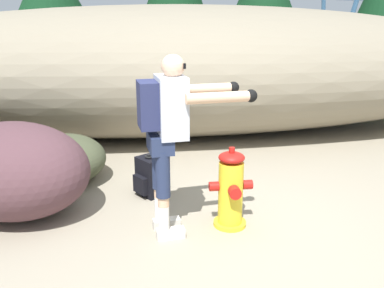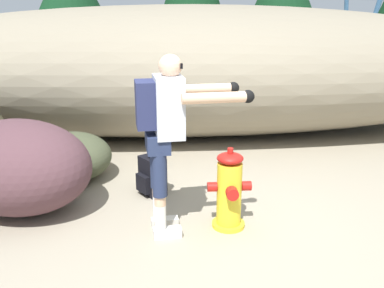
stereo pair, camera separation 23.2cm
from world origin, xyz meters
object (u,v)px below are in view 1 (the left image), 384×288
at_px(boulder_mid, 14,170).
at_px(boulder_small, 65,159).
at_px(fire_hydrant, 231,190).
at_px(utility_worker, 170,124).
at_px(spare_backpack, 149,177).

bearing_deg(boulder_mid, boulder_small, 67.60).
bearing_deg(fire_hydrant, boulder_small, 142.06).
distance_m(boulder_mid, boulder_small, 0.93).
height_order(fire_hydrant, utility_worker, utility_worker).
xyz_separation_m(fire_hydrant, boulder_small, (-1.75, 1.36, -0.08)).
bearing_deg(utility_worker, boulder_mid, 152.55).
relative_size(fire_hydrant, spare_backpack, 1.70).
xyz_separation_m(spare_backpack, boulder_mid, (-1.35, -0.30, 0.27)).
height_order(fire_hydrant, boulder_small, fire_hydrant).
relative_size(fire_hydrant, boulder_small, 0.77).
relative_size(utility_worker, spare_backpack, 3.52).
relative_size(boulder_mid, boulder_small, 1.51).
distance_m(fire_hydrant, utility_worker, 0.90).
height_order(utility_worker, boulder_mid, utility_worker).
relative_size(spare_backpack, boulder_mid, 0.30).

